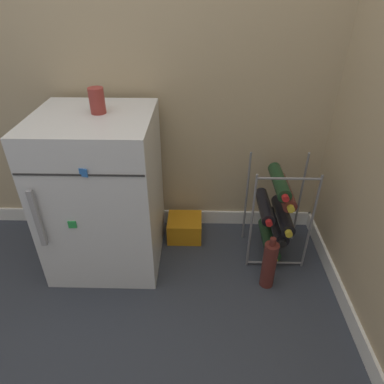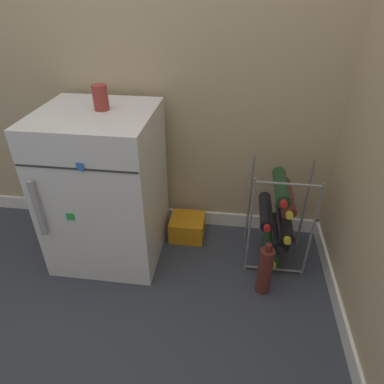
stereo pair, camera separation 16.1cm
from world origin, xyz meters
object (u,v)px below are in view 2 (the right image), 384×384
object	(u,v)px
soda_box	(187,227)
loose_bottle_floor	(265,270)
mini_fridge	(105,188)
wine_rack	(278,219)
fridge_top_cup	(100,98)

from	to	relation	value
soda_box	loose_bottle_floor	bearing A→B (deg)	-40.35
mini_fridge	wine_rack	world-z (taller)	mini_fridge
mini_fridge	loose_bottle_floor	xyz separation A→B (m)	(0.85, -0.21, -0.28)
wine_rack	mini_fridge	bearing A→B (deg)	-177.61
wine_rack	fridge_top_cup	xyz separation A→B (m)	(-0.88, -0.00, 0.61)
soda_box	loose_bottle_floor	distance (m)	0.58
mini_fridge	soda_box	bearing A→B (deg)	21.69
loose_bottle_floor	wine_rack	bearing A→B (deg)	75.93
soda_box	loose_bottle_floor	xyz separation A→B (m)	(0.44, -0.37, 0.07)
loose_bottle_floor	mini_fridge	bearing A→B (deg)	166.08
soda_box	loose_bottle_floor	size ratio (longest dim) A/B	0.66
wine_rack	fridge_top_cup	world-z (taller)	fridge_top_cup
fridge_top_cup	mini_fridge	bearing A→B (deg)	-133.41
wine_rack	fridge_top_cup	size ratio (longest dim) A/B	5.03
soda_box	fridge_top_cup	bearing A→B (deg)	-161.07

